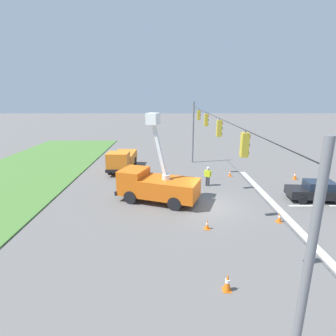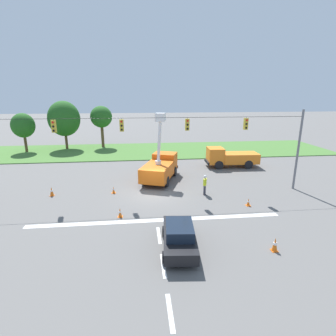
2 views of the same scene
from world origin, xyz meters
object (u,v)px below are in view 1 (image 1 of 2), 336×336
at_px(sedan_black, 317,191).
at_px(traffic_cone_foreground_right, 227,282).
at_px(road_worker, 208,175).
at_px(traffic_cone_near_bucket, 280,217).
at_px(traffic_cone_mid_left, 230,173).
at_px(traffic_cone_mid_right, 207,225).
at_px(traffic_cone_foreground_left, 295,175).
at_px(utility_truck_bucket_lift, 156,184).
at_px(utility_truck_support_near, 122,160).

relative_size(sedan_black, traffic_cone_foreground_right, 5.43).
bearing_deg(traffic_cone_foreground_right, road_worker, -4.92).
xyz_separation_m(traffic_cone_foreground_right, traffic_cone_near_bucket, (6.12, -4.72, -0.07)).
xyz_separation_m(traffic_cone_mid_left, traffic_cone_mid_right, (-10.77, 3.90, -0.01)).
bearing_deg(traffic_cone_foreground_left, road_worker, 101.81).
height_order(utility_truck_bucket_lift, traffic_cone_foreground_right, utility_truck_bucket_lift).
bearing_deg(traffic_cone_foreground_left, sedan_black, 171.14).
height_order(traffic_cone_foreground_right, traffic_cone_near_bucket, traffic_cone_foreground_right).
relative_size(sedan_black, traffic_cone_foreground_left, 5.47).
xyz_separation_m(traffic_cone_foreground_left, traffic_cone_foreground_right, (-14.98, 9.90, 0.00)).
relative_size(utility_truck_bucket_lift, traffic_cone_near_bucket, 9.69).
bearing_deg(traffic_cone_foreground_left, traffic_cone_mid_left, 80.55).
bearing_deg(traffic_cone_mid_right, utility_truck_bucket_lift, 36.69).
distance_m(traffic_cone_foreground_left, traffic_cone_foreground_right, 17.96).
height_order(traffic_cone_mid_left, traffic_cone_mid_right, traffic_cone_mid_left).
xyz_separation_m(sedan_black, road_worker, (3.44, 7.95, 0.21)).
distance_m(traffic_cone_foreground_left, traffic_cone_mid_left, 6.16).
xyz_separation_m(utility_truck_bucket_lift, road_worker, (3.50, -4.49, -0.39)).
distance_m(utility_truck_bucket_lift, traffic_cone_foreground_right, 10.27).
bearing_deg(traffic_cone_mid_left, road_worker, 136.46).
bearing_deg(traffic_cone_foreground_right, traffic_cone_mid_left, -13.48).
height_order(road_worker, traffic_cone_foreground_left, road_worker).
bearing_deg(utility_truck_support_near, sedan_black, -117.59).
distance_m(utility_truck_bucket_lift, traffic_cone_near_bucket, 8.88).
xyz_separation_m(utility_truck_bucket_lift, traffic_cone_mid_left, (6.34, -7.19, -1.09)).
bearing_deg(traffic_cone_foreground_left, utility_truck_bucket_lift, 111.89).
relative_size(utility_truck_support_near, traffic_cone_foreground_left, 7.70).
bearing_deg(traffic_cone_mid_right, traffic_cone_mid_left, -19.90).
distance_m(traffic_cone_foreground_right, traffic_cone_mid_left, 16.45).
relative_size(traffic_cone_foreground_left, traffic_cone_near_bucket, 1.18).
bearing_deg(road_worker, traffic_cone_mid_right, 171.43).
distance_m(utility_truck_bucket_lift, traffic_cone_mid_left, 9.65).
bearing_deg(traffic_cone_mid_left, traffic_cone_near_bucket, -174.87).
distance_m(utility_truck_support_near, traffic_cone_foreground_right, 19.77).
bearing_deg(traffic_cone_mid_left, sedan_black, -140.12).
xyz_separation_m(utility_truck_bucket_lift, traffic_cone_mid_right, (-4.42, -3.30, -1.09)).
bearing_deg(traffic_cone_foreground_right, traffic_cone_near_bucket, -37.66).
bearing_deg(sedan_black, traffic_cone_mid_left, 39.88).
bearing_deg(traffic_cone_mid_left, traffic_cone_foreground_left, -99.45).
distance_m(traffic_cone_mid_right, traffic_cone_near_bucket, 4.86).
bearing_deg(traffic_cone_near_bucket, traffic_cone_foreground_left, -30.31).
xyz_separation_m(utility_truck_support_near, sedan_black, (-8.61, -16.47, -0.38)).
distance_m(utility_truck_bucket_lift, utility_truck_support_near, 9.56).
xyz_separation_m(traffic_cone_mid_left, traffic_cone_near_bucket, (-9.88, -0.89, 0.04)).
distance_m(traffic_cone_mid_left, traffic_cone_mid_right, 11.45).
bearing_deg(road_worker, traffic_cone_near_bucket, -152.97).
bearing_deg(traffic_cone_mid_right, traffic_cone_foreground_right, -179.31).
relative_size(utility_truck_support_near, traffic_cone_near_bucket, 9.06).
height_order(traffic_cone_foreground_left, traffic_cone_foreground_right, traffic_cone_foreground_right).
distance_m(traffic_cone_foreground_right, traffic_cone_mid_right, 5.23).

